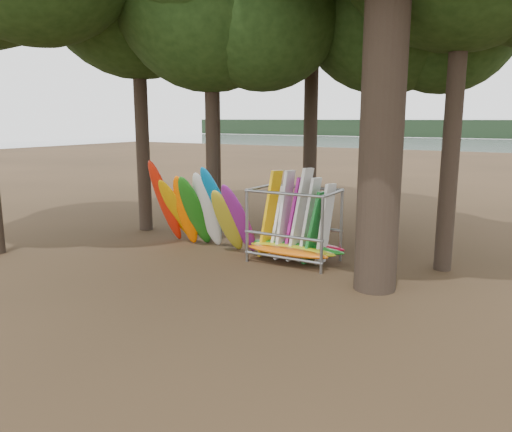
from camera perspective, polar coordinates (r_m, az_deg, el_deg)
The scene contains 6 objects.
ground at distance 14.68m, azimuth -5.40°, elevation -6.08°, with size 120.00×120.00×0.00m, color #47331E.
lake at distance 71.96m, azimuth 23.88°, elevation 6.72°, with size 160.00×160.00×0.00m, color gray.
far_shore at distance 121.65m, azimuth 26.80°, elevation 8.84°, with size 160.00×4.00×4.00m, color black.
oak_3 at distance 18.64m, azimuth 14.95°, elevation 22.68°, with size 7.10×7.10×11.28m.
kayak_row at distance 16.71m, azimuth -6.38°, elevation 0.56°, with size 4.04×2.12×3.11m.
storage_rack at distance 15.22m, azimuth 4.41°, elevation -1.37°, with size 3.16×1.57×2.91m.
Camera 1 is at (8.24, -11.35, 4.32)m, focal length 35.00 mm.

